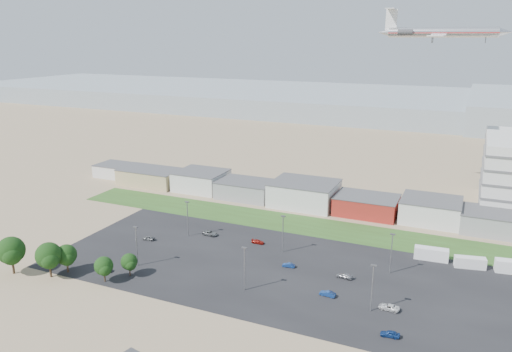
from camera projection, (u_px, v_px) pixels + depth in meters
The scene contains 28 objects.
ground at pixel (227, 303), 110.28m from camera, with size 700.00×700.00×0.00m, color #937D5D.
parking_lot at pixel (281, 270), 125.93m from camera, with size 120.00×50.00×0.01m, color black.
grass_strip at pixel (303, 225), 156.04m from camera, with size 160.00×16.00×0.02m, color #304E1D.
hills_backdrop at pixel (468, 110), 370.65m from camera, with size 700.00×200.00×9.00m, color gray, non-canonical shape.
building_row at pixel (275, 190), 178.34m from camera, with size 170.00×20.00×8.00m, color silver, non-canonical shape.
box_trailer_a at pixel (431, 254), 131.33m from camera, with size 8.60×2.69×3.22m, color silver, non-canonical shape.
box_trailer_b at pixel (470, 262), 126.75m from camera, with size 7.55×2.36×2.83m, color silver, non-canonical shape.
tree_far_left at pixel (11, 253), 122.56m from camera, with size 7.26×7.26×10.88m, color black, non-canonical shape.
tree_left at pixel (49, 258), 120.91m from camera, with size 6.72×6.72×10.08m, color black, non-canonical shape.
tree_mid at pixel (66, 257), 123.55m from camera, with size 5.52×5.52×8.28m, color black, non-canonical shape.
tree_right at pixel (104, 268), 118.93m from camera, with size 4.81×4.81×7.21m, color black, non-canonical shape.
tree_near at pixel (129, 263), 122.02m from camera, with size 4.36×4.36×6.55m, color black, non-canonical shape.
lightpole_front_l at pixel (137, 246), 126.90m from camera, with size 1.25×0.52×10.65m, color slate, non-canonical shape.
lightpole_front_m at pixel (245, 269), 114.46m from camera, with size 1.26×0.53×10.71m, color slate, non-canonical shape.
lightpole_front_r at pixel (372, 288), 105.65m from camera, with size 1.27×0.53×10.77m, color slate, non-canonical shape.
lightpole_back_l at pixel (188, 219), 146.05m from camera, with size 1.25×0.52×10.64m, color slate, non-canonical shape.
lightpole_back_m at pixel (283, 234), 135.02m from camera, with size 1.23×0.51×10.48m, color slate, non-canonical shape.
lightpole_back_r at pixel (391, 254), 122.82m from camera, with size 1.23×0.51×10.46m, color slate, non-canonical shape.
airliner at pixel (442, 32), 166.74m from camera, with size 42.65×29.08×12.60m, color silver, non-canonical shape.
parked_car_0 at pixel (389, 307), 107.32m from camera, with size 2.07×4.48×1.25m, color silver.
parked_car_1 at pixel (328, 294), 112.99m from camera, with size 1.30×3.73×1.23m, color navy.
parked_car_2 at pixel (390, 334), 97.63m from camera, with size 1.52×3.78×1.29m, color navy.
parked_car_5 at pixel (149, 238), 144.22m from camera, with size 1.46×3.62×1.23m, color #595B5E.
parked_car_6 at pixel (258, 242), 141.81m from camera, with size 1.51×3.72×1.08m, color maroon.
parked_car_7 at pixel (289, 265), 127.27m from camera, with size 1.15×3.30×1.09m, color navy.
parked_car_9 at pixel (210, 233), 147.66m from camera, with size 2.17×4.71×1.31m, color #595B5E.
parked_car_10 at pixel (105, 269), 125.21m from camera, with size 1.72×4.24×1.23m, color #595B5E.
parked_car_12 at pixel (344, 276), 121.42m from camera, with size 1.61×3.96×1.15m, color #A5A5AA.
Camera 1 is at (46.00, -87.52, 56.72)m, focal length 35.00 mm.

